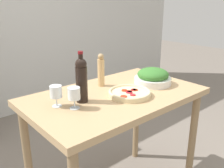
# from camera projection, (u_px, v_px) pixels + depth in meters

# --- Properties ---
(wall_back) EXTENTS (6.40, 0.08, 2.60)m
(wall_back) POSITION_uv_depth(u_px,v_px,m) (3.00, 19.00, 3.15)
(wall_back) COLOR silver
(wall_back) RESTS_ON ground_plane
(prep_counter) EXTENTS (1.22, 0.74, 0.92)m
(prep_counter) POSITION_uv_depth(u_px,v_px,m) (115.00, 109.00, 1.77)
(prep_counter) COLOR tan
(prep_counter) RESTS_ON ground_plane
(wine_bottle) EXTENTS (0.07, 0.07, 0.33)m
(wine_bottle) POSITION_uv_depth(u_px,v_px,m) (82.00, 79.00, 1.55)
(wine_bottle) COLOR black
(wine_bottle) RESTS_ON prep_counter
(wine_glass_near) EXTENTS (0.07, 0.07, 0.13)m
(wine_glass_near) POSITION_uv_depth(u_px,v_px,m) (74.00, 95.00, 1.47)
(wine_glass_near) COLOR silver
(wine_glass_near) RESTS_ON prep_counter
(wine_glass_far) EXTENTS (0.07, 0.07, 0.13)m
(wine_glass_far) POSITION_uv_depth(u_px,v_px,m) (56.00, 93.00, 1.50)
(wine_glass_far) COLOR silver
(wine_glass_far) RESTS_ON prep_counter
(pepper_mill) EXTENTS (0.05, 0.05, 0.25)m
(pepper_mill) POSITION_uv_depth(u_px,v_px,m) (101.00, 71.00, 1.85)
(pepper_mill) COLOR tan
(pepper_mill) RESTS_ON prep_counter
(salad_bowl) EXTENTS (0.28, 0.28, 0.13)m
(salad_bowl) POSITION_uv_depth(u_px,v_px,m) (153.00, 77.00, 1.91)
(salad_bowl) COLOR white
(salad_bowl) RESTS_ON prep_counter
(homemade_pizza) EXTENTS (0.29, 0.29, 0.04)m
(homemade_pizza) POSITION_uv_depth(u_px,v_px,m) (130.00, 93.00, 1.69)
(homemade_pizza) COLOR beige
(homemade_pizza) RESTS_ON prep_counter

